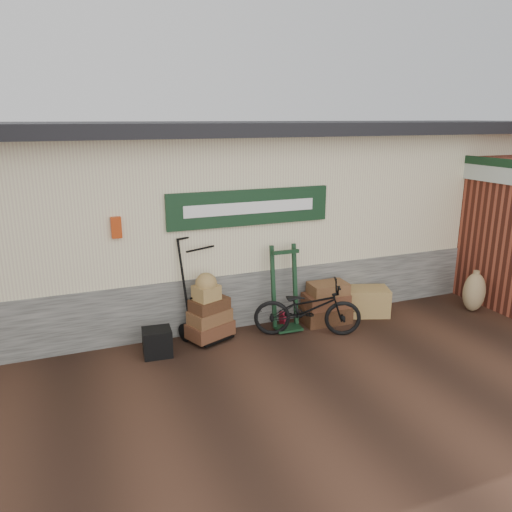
{
  "coord_description": "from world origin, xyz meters",
  "views": [
    {
      "loc": [
        -3.01,
        -6.06,
        3.28
      ],
      "look_at": [
        -0.23,
        0.9,
        1.19
      ],
      "focal_mm": 35.0,
      "sensor_mm": 36.0,
      "label": 1
    }
  ],
  "objects_px": {
    "black_trunk": "(157,342)",
    "suitcase_stack": "(326,302)",
    "porter_trolley": "(202,288)",
    "green_barrow": "(285,288)",
    "bicycle": "(308,306)",
    "wicker_hamper": "(367,301)"
  },
  "relations": [
    {
      "from": "black_trunk",
      "to": "suitcase_stack",
      "type": "bearing_deg",
      "value": 3.74
    },
    {
      "from": "suitcase_stack",
      "to": "porter_trolley",
      "type": "bearing_deg",
      "value": 174.82
    },
    {
      "from": "green_barrow",
      "to": "suitcase_stack",
      "type": "distance_m",
      "value": 0.8
    },
    {
      "from": "suitcase_stack",
      "to": "green_barrow",
      "type": "bearing_deg",
      "value": 177.31
    },
    {
      "from": "green_barrow",
      "to": "bicycle",
      "type": "height_order",
      "value": "green_barrow"
    },
    {
      "from": "porter_trolley",
      "to": "wicker_hamper",
      "type": "bearing_deg",
      "value": -24.96
    },
    {
      "from": "black_trunk",
      "to": "bicycle",
      "type": "bearing_deg",
      "value": -3.95
    },
    {
      "from": "black_trunk",
      "to": "porter_trolley",
      "type": "bearing_deg",
      "value": 25.58
    },
    {
      "from": "porter_trolley",
      "to": "bicycle",
      "type": "relative_size",
      "value": 0.97
    },
    {
      "from": "suitcase_stack",
      "to": "wicker_hamper",
      "type": "relative_size",
      "value": 1.07
    },
    {
      "from": "porter_trolley",
      "to": "bicycle",
      "type": "height_order",
      "value": "porter_trolley"
    },
    {
      "from": "suitcase_stack",
      "to": "bicycle",
      "type": "bearing_deg",
      "value": -146.49
    },
    {
      "from": "porter_trolley",
      "to": "green_barrow",
      "type": "bearing_deg",
      "value": -28.32
    },
    {
      "from": "porter_trolley",
      "to": "bicycle",
      "type": "distance_m",
      "value": 1.65
    },
    {
      "from": "suitcase_stack",
      "to": "bicycle",
      "type": "relative_size",
      "value": 0.47
    },
    {
      "from": "porter_trolley",
      "to": "black_trunk",
      "type": "height_order",
      "value": "porter_trolley"
    },
    {
      "from": "green_barrow",
      "to": "wicker_hamper",
      "type": "distance_m",
      "value": 1.6
    },
    {
      "from": "suitcase_stack",
      "to": "black_trunk",
      "type": "bearing_deg",
      "value": -176.26
    },
    {
      "from": "green_barrow",
      "to": "wicker_hamper",
      "type": "relative_size",
      "value": 1.86
    },
    {
      "from": "porter_trolley",
      "to": "green_barrow",
      "type": "height_order",
      "value": "porter_trolley"
    },
    {
      "from": "wicker_hamper",
      "to": "black_trunk",
      "type": "relative_size",
      "value": 1.82
    },
    {
      "from": "wicker_hamper",
      "to": "suitcase_stack",
      "type": "bearing_deg",
      "value": -178.08
    }
  ]
}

